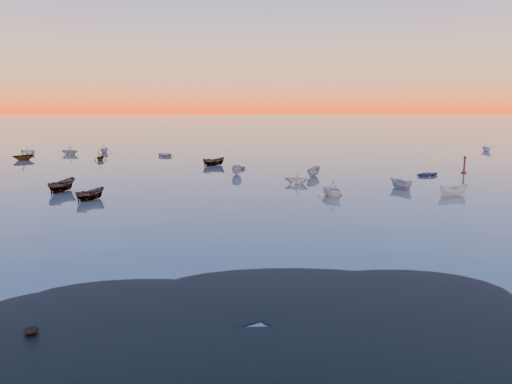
{
  "coord_description": "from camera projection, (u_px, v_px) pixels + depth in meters",
  "views": [
    {
      "loc": [
        -1.47,
        -25.6,
        10.84
      ],
      "look_at": [
        1.0,
        28.0,
        1.05
      ],
      "focal_mm": 35.0,
      "sensor_mm": 36.0,
      "label": 1
    }
  ],
  "objects": [
    {
      "name": "channel_marker",
      "position": [
        464.0,
        166.0,
        76.25
      ],
      "size": [
        0.8,
        0.8,
        2.83
      ],
      "color": "#44110E",
      "rests_on": "ground"
    },
    {
      "name": "moored_fleet",
      "position": [
        243.0,
        170.0,
        79.26
      ],
      "size": [
        124.0,
        58.0,
        1.2
      ],
      "primitive_type": null,
      "color": "white",
      "rests_on": "ground"
    },
    {
      "name": "ground",
      "position": [
        239.0,
        145.0,
        125.45
      ],
      "size": [
        600.0,
        600.0,
        0.0
      ],
      "primitive_type": "plane",
      "color": "#665F55",
      "rests_on": "ground"
    },
    {
      "name": "mud_lobes",
      "position": [
        262.0,
        310.0,
        26.19
      ],
      "size": [
        140.0,
        6.0,
        0.07
      ],
      "primitive_type": null,
      "color": "black",
      "rests_on": "ground"
    },
    {
      "name": "boat_near_right",
      "position": [
        332.0,
        196.0,
        57.62
      ],
      "size": [
        4.31,
        3.22,
        1.38
      ],
      "primitive_type": "imported",
      "rotation": [
        0.0,
        0.0,
        3.56
      ],
      "color": "white",
      "rests_on": "ground"
    },
    {
      "name": "boat_near_center",
      "position": [
        453.0,
        195.0,
        58.37
      ],
      "size": [
        1.97,
        3.76,
        1.24
      ],
      "primitive_type": "imported",
      "rotation": [
        0.0,
        0.0,
        1.7
      ],
      "color": "white",
      "rests_on": "ground"
    }
  ]
}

